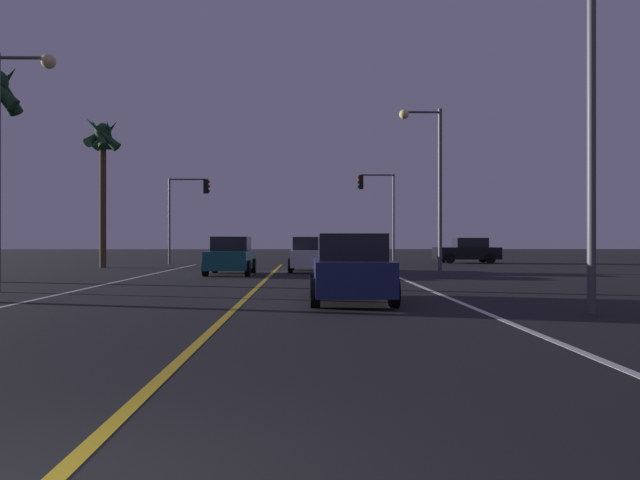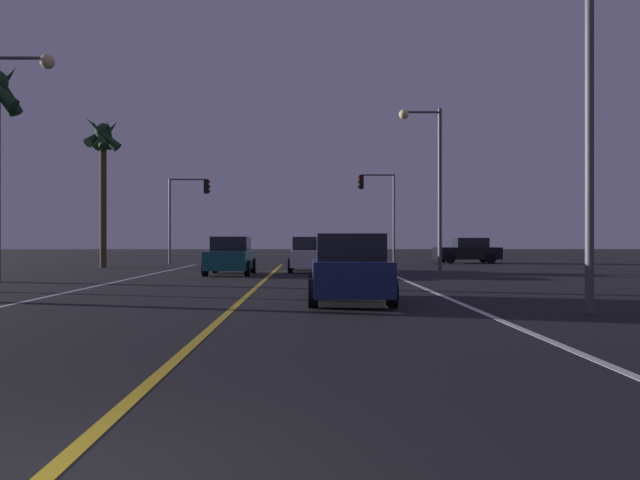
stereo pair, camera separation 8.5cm
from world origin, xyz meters
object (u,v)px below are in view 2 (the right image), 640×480
(car_lead_same_lane, at_px, (349,269))
(traffic_light_near_left, at_px, (189,201))
(street_lamp_right_far, at_px, (430,169))
(car_crossing_side, at_px, (468,251))
(street_lamp_left_mid, at_px, (11,139))
(car_oncoming, at_px, (231,256))
(palm_tree_left_far, at_px, (103,146))
(traffic_light_near_right, at_px, (377,198))
(car_ahead_far, at_px, (309,255))
(street_lamp_right_near, at_px, (567,87))

(car_lead_same_lane, xyz_separation_m, traffic_light_near_left, (-8.68, 23.80, 3.22))
(car_lead_same_lane, bearing_deg, street_lamp_right_far, -20.41)
(car_crossing_side, bearing_deg, street_lamp_left_mid, 48.86)
(car_oncoming, bearing_deg, car_lead_same_lane, 20.34)
(car_oncoming, distance_m, palm_tree_left_far, 12.29)
(traffic_light_near_right, height_order, traffic_light_near_left, traffic_light_near_right)
(car_oncoming, height_order, traffic_light_near_right, traffic_light_near_right)
(car_ahead_far, xyz_separation_m, traffic_light_near_right, (4.38, 8.92, 3.41))
(car_lead_same_lane, height_order, street_lamp_right_far, street_lamp_right_far)
(traffic_light_near_right, height_order, street_lamp_right_near, street_lamp_right_near)
(car_oncoming, relative_size, street_lamp_right_near, 0.58)
(traffic_light_near_left, relative_size, street_lamp_right_near, 0.74)
(traffic_light_near_left, bearing_deg, palm_tree_left_far, -130.62)
(traffic_light_near_right, bearing_deg, street_lamp_right_near, 92.14)
(car_lead_same_lane, relative_size, car_oncoming, 1.00)
(street_lamp_left_mid, bearing_deg, street_lamp_right_far, 31.61)
(street_lamp_right_near, distance_m, palm_tree_left_far, 27.71)
(car_lead_same_lane, height_order, car_oncoming, same)
(traffic_light_near_left, xyz_separation_m, palm_tree_left_far, (-3.92, -4.57, 2.79))
(traffic_light_near_right, bearing_deg, traffic_light_near_left, -0.00)
(traffic_light_near_right, xyz_separation_m, street_lamp_right_far, (1.01, -11.93, 0.50))
(car_oncoming, distance_m, street_lamp_right_near, 17.67)
(street_lamp_right_far, bearing_deg, car_oncoming, -2.06)
(street_lamp_left_mid, xyz_separation_m, palm_tree_left_far, (-2.75, 16.14, 2.27))
(car_oncoming, height_order, street_lamp_right_far, street_lamp_right_far)
(street_lamp_right_far, height_order, palm_tree_left_far, palm_tree_left_far)
(car_ahead_far, bearing_deg, traffic_light_near_left, 40.81)
(car_lead_same_lane, relative_size, traffic_light_near_right, 0.74)
(palm_tree_left_far, bearing_deg, traffic_light_near_left, 49.38)
(car_ahead_far, xyz_separation_m, car_crossing_side, (10.68, 10.60, 0.00))
(traffic_light_near_left, height_order, palm_tree_left_far, palm_tree_left_far)
(car_oncoming, xyz_separation_m, car_crossing_side, (14.22, 13.28, 0.00))
(traffic_light_near_right, height_order, palm_tree_left_far, palm_tree_left_far)
(car_ahead_far, height_order, street_lamp_left_mid, street_lamp_left_mid)
(street_lamp_right_near, bearing_deg, street_lamp_left_mid, -21.61)
(car_ahead_far, bearing_deg, car_oncoming, 127.18)
(car_ahead_far, height_order, car_crossing_side, same)
(car_ahead_far, bearing_deg, car_lead_same_lane, -176.24)
(car_ahead_far, xyz_separation_m, palm_tree_left_far, (-11.63, 4.35, 6.01))
(traffic_light_near_right, distance_m, street_lamp_right_far, 11.98)
(street_lamp_right_near, relative_size, street_lamp_right_far, 1.00)
(traffic_light_near_right, bearing_deg, car_oncoming, 55.70)
(car_oncoming, xyz_separation_m, traffic_light_near_left, (-4.17, 11.61, 3.22))
(car_ahead_far, bearing_deg, car_crossing_side, -45.21)
(car_oncoming, distance_m, car_crossing_side, 19.45)
(car_lead_same_lane, distance_m, street_lamp_right_far, 13.25)
(street_lamp_right_near, bearing_deg, traffic_light_near_left, -63.62)
(traffic_light_near_left, relative_size, street_lamp_right_far, 0.74)
(street_lamp_left_mid, height_order, palm_tree_left_far, palm_tree_left_far)
(car_ahead_far, distance_m, traffic_light_near_right, 10.51)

